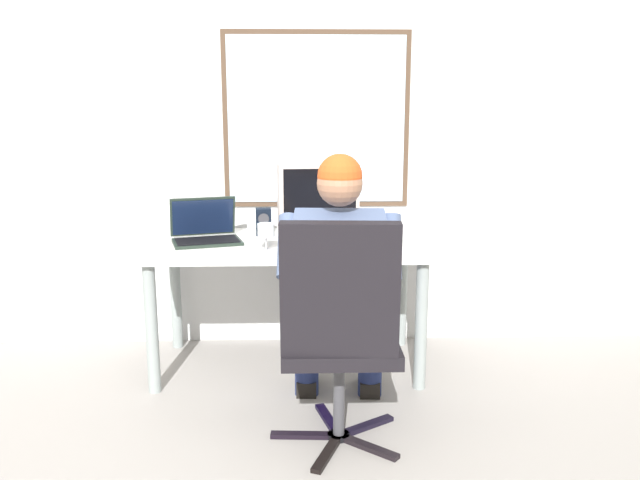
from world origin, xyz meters
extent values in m
cube|color=silver|center=(0.00, 2.07, 1.40)|extent=(5.99, 0.06, 2.81)
cube|color=#4C3828|center=(0.32, 2.03, 1.36)|extent=(1.09, 0.01, 1.02)
cube|color=silver|center=(0.32, 2.03, 1.36)|extent=(1.03, 0.02, 0.96)
cylinder|color=gray|center=(-0.54, 1.31, 0.34)|extent=(0.06, 0.06, 0.68)
cylinder|color=gray|center=(0.83, 1.31, 0.34)|extent=(0.06, 0.06, 0.68)
cylinder|color=gray|center=(-0.54, 1.94, 0.34)|extent=(0.06, 0.06, 0.68)
cylinder|color=gray|center=(0.83, 1.94, 0.34)|extent=(0.06, 0.06, 0.68)
cube|color=silver|center=(0.15, 1.63, 0.70)|extent=(1.51, 0.77, 0.04)
cube|color=black|center=(0.23, 0.82, 0.01)|extent=(0.30, 0.06, 0.02)
cube|color=black|center=(0.33, 0.67, 0.01)|extent=(0.15, 0.30, 0.02)
cube|color=black|center=(0.50, 0.72, 0.01)|extent=(0.26, 0.23, 0.02)
cube|color=black|center=(0.51, 0.90, 0.01)|extent=(0.28, 0.20, 0.02)
cube|color=black|center=(0.34, 0.96, 0.01)|extent=(0.12, 0.30, 0.02)
cylinder|color=black|center=(0.38, 0.82, 0.01)|extent=(0.10, 0.10, 0.02)
cylinder|color=#3F3F44|center=(0.38, 0.82, 0.22)|extent=(0.05, 0.05, 0.40)
cube|color=black|center=(0.38, 0.82, 0.44)|extent=(0.49, 0.49, 0.06)
cube|color=black|center=(0.37, 0.60, 0.74)|extent=(0.47, 0.12, 0.54)
cylinder|color=navy|center=(0.55, 1.04, 0.47)|extent=(0.17, 0.42, 0.15)
cylinder|color=navy|center=(0.56, 1.24, 0.24)|extent=(0.12, 0.12, 0.47)
cube|color=black|center=(0.57, 1.30, 0.04)|extent=(0.11, 0.25, 0.08)
cylinder|color=navy|center=(0.23, 1.06, 0.47)|extent=(0.17, 0.42, 0.15)
cylinder|color=navy|center=(0.24, 1.26, 0.24)|extent=(0.12, 0.12, 0.47)
cube|color=black|center=(0.25, 1.32, 0.04)|extent=(0.11, 0.25, 0.08)
cube|color=slate|center=(0.38, 0.85, 0.74)|extent=(0.40, 0.31, 0.55)
sphere|color=#AD7758|center=(0.38, 0.85, 1.13)|extent=(0.19, 0.19, 0.19)
sphere|color=#D84F1E|center=(0.38, 0.85, 1.16)|extent=(0.19, 0.19, 0.19)
cylinder|color=slate|center=(0.60, 0.88, 0.85)|extent=(0.10, 0.20, 0.29)
cylinder|color=#AD7758|center=(0.61, 0.97, 0.71)|extent=(0.09, 0.18, 0.27)
sphere|color=#AD7758|center=(0.61, 1.01, 0.69)|extent=(0.09, 0.09, 0.09)
cylinder|color=slate|center=(0.16, 0.91, 0.85)|extent=(0.10, 0.24, 0.28)
cylinder|color=#AD7758|center=(0.17, 1.05, 0.80)|extent=(0.09, 0.21, 0.26)
sphere|color=#AD7758|center=(0.18, 1.14, 0.87)|extent=(0.09, 0.09, 0.09)
cube|color=beige|center=(0.31, 1.63, 0.73)|extent=(0.29, 0.24, 0.02)
cylinder|color=beige|center=(0.31, 1.63, 0.76)|extent=(0.04, 0.04, 0.05)
cube|color=beige|center=(0.31, 1.63, 0.97)|extent=(0.44, 0.27, 0.36)
cube|color=black|center=(0.32, 1.51, 0.97)|extent=(0.38, 0.04, 0.32)
cube|color=#1E2A22|center=(-0.28, 1.58, 0.73)|extent=(0.41, 0.32, 0.02)
cube|color=black|center=(-0.28, 1.58, 0.74)|extent=(0.37, 0.29, 0.00)
cube|color=#1E2A22|center=(-0.32, 1.72, 0.84)|extent=(0.36, 0.16, 0.22)
cube|color=#0F1933|center=(-0.32, 1.71, 0.84)|extent=(0.33, 0.15, 0.19)
cylinder|color=silver|center=(0.04, 1.41, 0.72)|extent=(0.06, 0.06, 0.00)
cylinder|color=silver|center=(0.04, 1.41, 0.76)|extent=(0.01, 0.01, 0.07)
cylinder|color=silver|center=(0.04, 1.41, 0.82)|extent=(0.09, 0.09, 0.07)
cylinder|color=#580F1A|center=(0.04, 1.41, 0.80)|extent=(0.08, 0.08, 0.02)
cube|color=black|center=(0.01, 1.80, 0.80)|extent=(0.09, 0.08, 0.15)
cylinder|color=#333338|center=(0.01, 1.76, 0.82)|extent=(0.06, 0.01, 0.06)
camera|label=1|loc=(0.22, -1.75, 1.44)|focal=35.71mm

